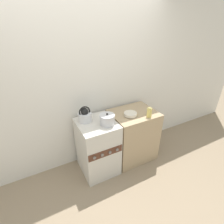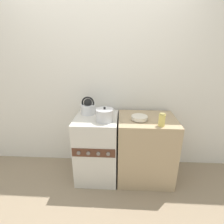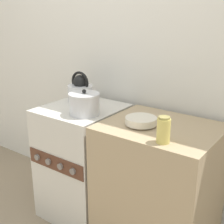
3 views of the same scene
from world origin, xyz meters
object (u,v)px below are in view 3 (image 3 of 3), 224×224
object	(u,v)px
stove	(83,161)
enamel_bowl	(141,121)
kettle	(80,90)
storage_jar	(164,130)
cooking_pot	(84,104)

from	to	relation	value
stove	enamel_bowl	bearing A→B (deg)	-5.58
stove	kettle	bearing A→B (deg)	132.86
storage_jar	cooking_pot	bearing A→B (deg)	170.87
cooking_pot	enamel_bowl	bearing A→B (deg)	6.86
enamel_bowl	stove	bearing A→B (deg)	174.42
kettle	cooking_pot	bearing A→B (deg)	-43.94
stove	kettle	xyz separation A→B (m)	(-0.12, 0.13, 0.52)
enamel_bowl	storage_jar	distance (m)	0.28
kettle	stove	bearing A→B (deg)	-47.14
cooking_pot	enamel_bowl	distance (m)	0.42
cooking_pot	storage_jar	bearing A→B (deg)	-9.13
kettle	enamel_bowl	world-z (taller)	kettle
stove	storage_jar	xyz separation A→B (m)	(0.76, -0.21, 0.51)
kettle	enamel_bowl	distance (m)	0.68
storage_jar	stove	bearing A→B (deg)	164.94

